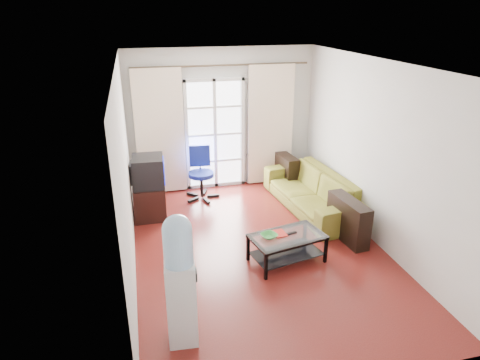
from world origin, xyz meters
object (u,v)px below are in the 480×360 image
object	(u,v)px
coffee_table	(287,245)
tv_stand	(149,199)
sofa	(312,191)
task_chair	(201,183)
water_cooler	(180,278)
crt_tv	(147,171)

from	to	relation	value
coffee_table	tv_stand	bearing A→B (deg)	132.12
sofa	tv_stand	bearing A→B (deg)	-104.90
coffee_table	task_chair	bearing A→B (deg)	108.18
sofa	task_chair	bearing A→B (deg)	-122.97
tv_stand	task_chair	size ratio (longest dim) A/B	0.80
coffee_table	tv_stand	distance (m)	2.68
sofa	tv_stand	xyz separation A→B (m)	(-2.81, 0.46, -0.05)
water_cooler	sofa	bearing A→B (deg)	50.40
sofa	coffee_table	world-z (taller)	sofa
coffee_table	sofa	bearing A→B (deg)	56.45
sofa	task_chair	size ratio (longest dim) A/B	2.42
tv_stand	water_cooler	world-z (taller)	water_cooler
coffee_table	water_cooler	xyz separation A→B (m)	(-1.61, -1.20, 0.52)
crt_tv	water_cooler	xyz separation A→B (m)	(0.19, -3.11, -0.04)
tv_stand	crt_tv	xyz separation A→B (m)	(-0.00, -0.08, 0.54)
sofa	water_cooler	world-z (taller)	water_cooler
coffee_table	water_cooler	distance (m)	2.07
crt_tv	water_cooler	world-z (taller)	water_cooler
tv_stand	water_cooler	size ratio (longest dim) A/B	0.52
sofa	crt_tv	bearing A→B (deg)	-103.33
coffee_table	tv_stand	xyz separation A→B (m)	(-1.80, 1.99, 0.02)
crt_tv	water_cooler	bearing A→B (deg)	-83.56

